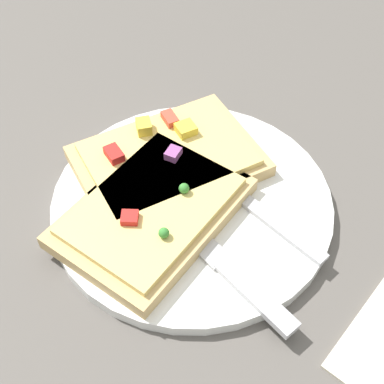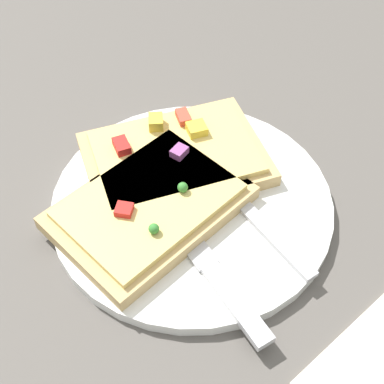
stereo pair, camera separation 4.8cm
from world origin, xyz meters
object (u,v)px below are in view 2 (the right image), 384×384
object	(u,v)px
pizza_slice_main	(175,156)
pizza_slice_corner	(150,205)
knife	(202,257)
plate	(192,203)
fork	(229,191)

from	to	relation	value
pizza_slice_main	pizza_slice_corner	distance (m)	0.06
knife	pizza_slice_corner	bearing A→B (deg)	10.99
pizza_slice_main	pizza_slice_corner	xyz separation A→B (m)	(0.06, 0.03, -0.00)
plate	fork	world-z (taller)	fork
pizza_slice_corner	pizza_slice_main	bearing A→B (deg)	25.59
plate	pizza_slice_corner	xyz separation A→B (m)	(0.04, -0.01, 0.02)
knife	fork	bearing A→B (deg)	-51.39
pizza_slice_corner	plate	bearing A→B (deg)	-22.90
fork	pizza_slice_main	size ratio (longest dim) A/B	1.01
fork	pizza_slice_corner	size ratio (longest dim) A/B	1.17
plate	knife	size ratio (longest dim) A/B	1.20
pizza_slice_main	pizza_slice_corner	bearing A→B (deg)	51.44
plate	fork	bearing A→B (deg)	151.24
pizza_slice_main	knife	bearing A→B (deg)	83.40
plate	pizza_slice_main	size ratio (longest dim) A/B	1.29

